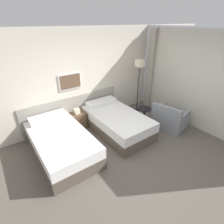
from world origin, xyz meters
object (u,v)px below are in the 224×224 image
bed_near_door (61,143)px  bed_near_window (116,122)px  side_table (144,113)px  armchair (169,119)px  nightstand (78,120)px  floor_lamp (139,70)px

bed_near_door → bed_near_window: (1.62, 0.00, 0.00)m
bed_near_door → side_table: (2.55, -0.16, 0.07)m
bed_near_door → armchair: size_ratio=2.07×
bed_near_window → armchair: armchair is taller
bed_near_window → bed_near_door: bearing=180.0°
nightstand → floor_lamp: bearing=-5.1°
bed_near_window → floor_lamp: bearing=23.9°
nightstand → floor_lamp: (2.15, -0.19, 1.19)m
bed_near_window → armchair: (1.37, -0.76, -0.03)m
nightstand → side_table: 1.98m
side_table → nightstand: bearing=151.4°
nightstand → side_table: bearing=-28.6°
nightstand → floor_lamp: size_ratio=0.35×
floor_lamp → armchair: bearing=-88.7°
bed_near_door → side_table: bed_near_door is taller
bed_near_window → nightstand: bed_near_window is taller
bed_near_window → armchair: size_ratio=2.07×
bed_near_door → nightstand: bearing=44.1°
floor_lamp → side_table: floor_lamp is taller
bed_near_window → side_table: bearing=-9.9°
nightstand → armchair: armchair is taller
bed_near_door → floor_lamp: 3.24m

